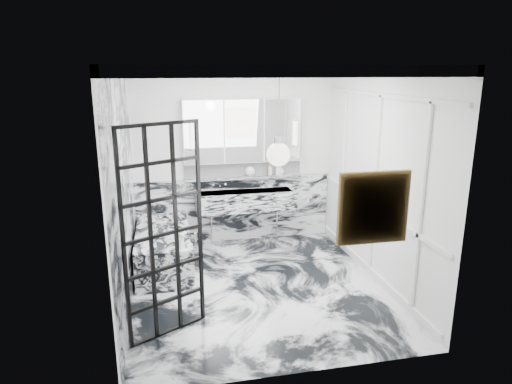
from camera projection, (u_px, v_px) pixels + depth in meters
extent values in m
plane|color=silver|center=(257.00, 287.00, 5.99)|extent=(3.60, 3.60, 0.00)
plane|color=white|center=(257.00, 66.00, 5.25)|extent=(3.60, 3.60, 0.00)
plane|color=white|center=(234.00, 157.00, 7.32)|extent=(3.60, 0.00, 3.60)
plane|color=white|center=(300.00, 233.00, 3.92)|extent=(3.60, 0.00, 3.60)
plane|color=white|center=(123.00, 190.00, 5.30)|extent=(0.00, 3.60, 3.60)
plane|color=white|center=(377.00, 177.00, 5.94)|extent=(0.00, 3.60, 3.60)
cube|color=silver|center=(235.00, 209.00, 7.53)|extent=(3.18, 0.05, 1.05)
cube|color=silver|center=(124.00, 195.00, 5.32)|extent=(0.02, 3.56, 2.68)
cube|color=white|center=(375.00, 185.00, 5.96)|extent=(0.03, 3.40, 2.30)
imported|color=#8C5919|center=(270.00, 169.00, 7.41)|extent=(0.08, 0.08, 0.19)
imported|color=#4C4C51|center=(278.00, 169.00, 7.43)|extent=(0.09, 0.09, 0.19)
imported|color=silver|center=(281.00, 170.00, 7.45)|extent=(0.14, 0.14, 0.14)
sphere|color=white|center=(250.00, 171.00, 7.35)|extent=(0.16, 0.16, 0.16)
cylinder|color=#8C5919|center=(269.00, 172.00, 7.41)|extent=(0.04, 0.04, 0.10)
cylinder|color=silver|center=(181.00, 243.00, 5.83)|extent=(0.08, 0.08, 0.12)
cube|color=#B68612|center=(373.00, 208.00, 4.05)|extent=(0.56, 0.05, 0.56)
sphere|color=white|center=(278.00, 155.00, 4.28)|extent=(0.22, 0.22, 0.22)
cube|color=silver|center=(246.00, 200.00, 7.29)|extent=(1.60, 0.45, 0.30)
cube|color=silver|center=(244.00, 177.00, 7.36)|extent=(1.90, 0.14, 0.04)
cube|color=white|center=(243.00, 168.00, 7.38)|extent=(1.90, 0.03, 0.23)
cube|color=white|center=(244.00, 131.00, 7.17)|extent=(1.90, 0.16, 1.00)
cylinder|color=white|center=(192.00, 136.00, 6.93)|extent=(0.07, 0.07, 0.40)
cylinder|color=white|center=(295.00, 133.00, 7.25)|extent=(0.07, 0.07, 0.40)
cube|color=silver|center=(164.00, 249.00, 6.53)|extent=(0.75, 1.65, 0.55)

